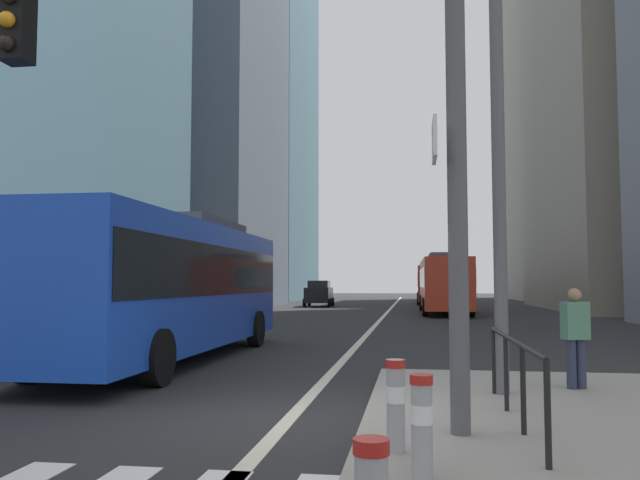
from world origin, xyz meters
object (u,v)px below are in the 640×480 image
object	(u,v)px
city_bus_red_receding	(444,282)
street_lamp_post	(496,54)
city_bus_blue_oncoming	(169,281)
pedestrian_waiting	(575,333)
car_oncoming_mid	(319,293)
bollard_left	(422,421)
traffic_signal_gantry	(292,86)
bollard_right	(396,400)
city_bus_red_distant	(433,282)
car_receding_near	(436,291)

from	to	relation	value
city_bus_red_receding	street_lamp_post	distance (m)	28.45
city_bus_red_receding	city_bus_blue_oncoming	bearing A→B (deg)	-106.98
city_bus_blue_oncoming	pedestrian_waiting	world-z (taller)	city_bus_blue_oncoming
car_oncoming_mid	bollard_left	bearing A→B (deg)	-80.38
car_oncoming_mid	street_lamp_post	xyz separation A→B (m)	(8.39, -37.89, 4.29)
street_lamp_post	traffic_signal_gantry	bearing A→B (deg)	-135.00
car_oncoming_mid	bollard_left	world-z (taller)	car_oncoming_mid
bollard_right	city_bus_red_distant	bearing A→B (deg)	87.90
pedestrian_waiting	traffic_signal_gantry	bearing A→B (deg)	-139.42
street_lamp_post	bollard_right	bearing A→B (deg)	-112.82
city_bus_red_receding	pedestrian_waiting	bearing A→B (deg)	-88.39
pedestrian_waiting	bollard_left	bearing A→B (deg)	-115.90
city_bus_red_distant	bollard_left	bearing A→B (deg)	-91.78
car_receding_near	bollard_right	size ratio (longest dim) A/B	4.84
car_receding_near	traffic_signal_gantry	xyz separation A→B (m)	(-3.52, -56.78, 3.10)
car_oncoming_mid	traffic_signal_gantry	world-z (taller)	traffic_signal_gantry
car_oncoming_mid	bollard_left	xyz separation A→B (m)	(7.16, -42.24, -0.36)
city_bus_red_distant	pedestrian_waiting	bearing A→B (deg)	-88.81
traffic_signal_gantry	car_oncoming_mid	bearing A→B (deg)	98.03
city_bus_blue_oncoming	car_receding_near	bearing A→B (deg)	81.17
city_bus_red_receding	bollard_right	bearing A→B (deg)	-93.41
city_bus_blue_oncoming	bollard_right	bearing A→B (deg)	-55.15
street_lamp_post	bollard_left	bearing A→B (deg)	-105.75
city_bus_red_receding	traffic_signal_gantry	bearing A→B (deg)	-95.71
car_receding_near	bollard_left	size ratio (longest dim) A/B	4.96
bollard_right	bollard_left	bearing A→B (deg)	-74.22
city_bus_red_receding	bollard_left	world-z (taller)	city_bus_red_receding
city_bus_red_distant	traffic_signal_gantry	xyz separation A→B (m)	(-2.96, -47.24, 2.25)
city_bus_blue_oncoming	city_bus_red_distant	xyz separation A→B (m)	(7.18, 40.29, -0.00)
city_bus_blue_oncoming	street_lamp_post	distance (m)	8.81
traffic_signal_gantry	bollard_left	xyz separation A→B (m)	(1.44, -1.68, -3.45)
car_oncoming_mid	car_receding_near	bearing A→B (deg)	60.34
city_bus_red_distant	bollard_right	size ratio (longest dim) A/B	11.95
city_bus_red_receding	bollard_right	xyz separation A→B (m)	(-1.89, -31.72, -1.19)
bollard_left	pedestrian_waiting	world-z (taller)	pedestrian_waiting
city_bus_red_receding	city_bus_red_distant	bearing A→B (deg)	90.47
car_receding_near	street_lamp_post	world-z (taller)	street_lamp_post
city_bus_red_distant	street_lamp_post	world-z (taller)	street_lamp_post
city_bus_red_distant	traffic_signal_gantry	distance (m)	47.39
traffic_signal_gantry	pedestrian_waiting	size ratio (longest dim) A/B	3.86
city_bus_red_receding	bollard_left	size ratio (longest dim) A/B	13.15
city_bus_blue_oncoming	pedestrian_waiting	size ratio (longest dim) A/B	7.05
city_bus_red_receding	car_receding_near	bearing A→B (deg)	89.06
traffic_signal_gantry	pedestrian_waiting	xyz separation A→B (m)	(3.86, 3.31, -3.09)
city_bus_blue_oncoming	city_bus_red_receding	size ratio (longest dim) A/B	0.96
city_bus_blue_oncoming	city_bus_red_distant	size ratio (longest dim) A/B	1.03
street_lamp_post	city_bus_red_receding	bearing A→B (deg)	89.14
bollard_left	street_lamp_post	bearing A→B (deg)	74.25
traffic_signal_gantry	city_bus_blue_oncoming	bearing A→B (deg)	121.25
city_bus_red_distant	car_oncoming_mid	size ratio (longest dim) A/B	2.38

